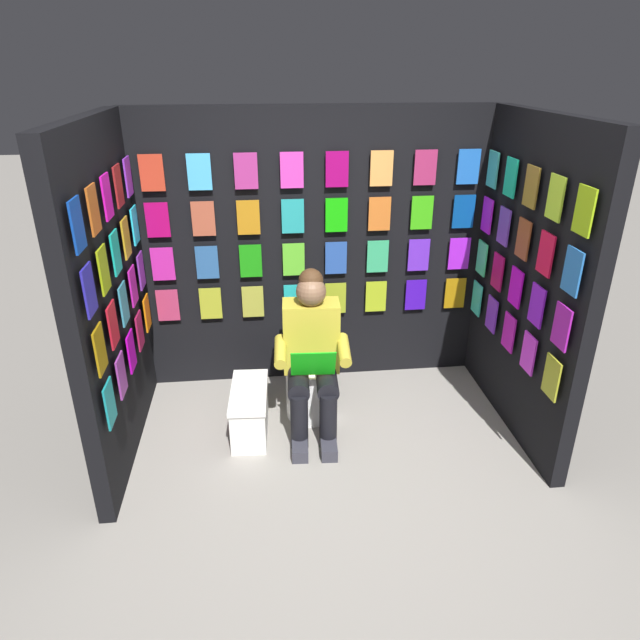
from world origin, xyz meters
TOP-DOWN VIEW (x-y plane):
  - ground_plane at (0.00, 0.00)m, footprint 30.00×30.00m
  - display_wall_back at (0.00, -1.65)m, footprint 2.79×0.14m
  - display_wall_left at (-1.39, -0.80)m, footprint 0.14×1.60m
  - display_wall_right at (1.39, -0.80)m, footprint 0.14×1.60m
  - toilet at (0.08, -1.08)m, footprint 0.41×0.56m
  - person_reading at (0.10, -0.86)m, footprint 0.54×0.70m
  - comic_longbox_near at (0.55, -0.83)m, footprint 0.29×0.61m

SIDE VIEW (x-z plane):
  - ground_plane at x=0.00m, z-range 0.00..0.00m
  - comic_longbox_near at x=0.55m, z-range 0.00..0.35m
  - toilet at x=0.08m, z-range -0.06..0.71m
  - person_reading at x=0.10m, z-range 0.00..1.20m
  - display_wall_back at x=0.00m, z-range 0.00..2.20m
  - display_wall_left at x=-1.39m, z-range 0.00..2.21m
  - display_wall_right at x=1.39m, z-range 0.00..2.21m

